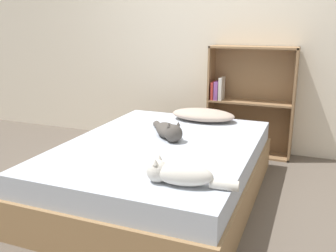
{
  "coord_description": "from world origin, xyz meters",
  "views": [
    {
      "loc": [
        1.08,
        -2.57,
        1.36
      ],
      "look_at": [
        0.0,
        0.15,
        0.55
      ],
      "focal_mm": 40.0,
      "sensor_mm": 36.0,
      "label": 1
    }
  ],
  "objects": [
    {
      "name": "bed",
      "position": [
        0.0,
        0.0,
        0.22
      ],
      "size": [
        1.45,
        1.99,
        0.45
      ],
      "color": "#99754C",
      "rests_on": "ground_plane"
    },
    {
      "name": "bookshelf",
      "position": [
        0.45,
        1.34,
        0.58
      ],
      "size": [
        0.88,
        0.26,
        1.14
      ],
      "color": "#8E6B47",
      "rests_on": "ground_plane"
    },
    {
      "name": "pillow",
      "position": [
        0.11,
        0.8,
        0.51
      ],
      "size": [
        0.61,
        0.34,
        0.11
      ],
      "color": "#B29E8E",
      "rests_on": "bed"
    },
    {
      "name": "cat_dark",
      "position": [
        0.01,
        0.15,
        0.51
      ],
      "size": [
        0.41,
        0.45,
        0.16
      ],
      "rotation": [
        0.0,
        0.0,
        5.42
      ],
      "color": "#47423D",
      "rests_on": "bed"
    },
    {
      "name": "wall_back",
      "position": [
        0.0,
        1.47,
        1.25
      ],
      "size": [
        8.0,
        0.06,
        2.5
      ],
      "color": "silver",
      "rests_on": "ground_plane"
    },
    {
      "name": "cat_light",
      "position": [
        0.4,
        -0.68,
        0.52
      ],
      "size": [
        0.54,
        0.2,
        0.16
      ],
      "rotation": [
        0.0,
        0.0,
        3.23
      ],
      "color": "beige",
      "rests_on": "bed"
    },
    {
      "name": "ground_plane",
      "position": [
        0.0,
        0.0,
        0.0
      ],
      "size": [
        8.0,
        8.0,
        0.0
      ],
      "primitive_type": "plane",
      "color": "brown"
    }
  ]
}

